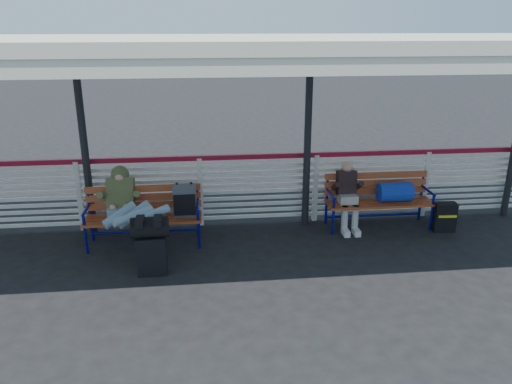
{
  "coord_description": "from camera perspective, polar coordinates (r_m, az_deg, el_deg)",
  "views": [
    {
      "loc": [
        0.06,
        -6.2,
        3.35
      ],
      "look_at": [
        0.86,
        1.0,
        0.87
      ],
      "focal_mm": 35.0,
      "sensor_mm": 36.0,
      "label": 1
    }
  ],
  "objects": [
    {
      "name": "fence",
      "position": [
        8.54,
        -6.38,
        0.37
      ],
      "size": [
        12.08,
        0.08,
        1.24
      ],
      "color": "silver",
      "rests_on": "ground"
    },
    {
      "name": "companion_person",
      "position": [
        8.51,
        10.44,
        -0.35
      ],
      "size": [
        0.32,
        0.66,
        1.15
      ],
      "color": "#ACAA9C",
      "rests_on": "ground"
    },
    {
      "name": "suitcase_side",
      "position": [
        8.96,
        20.72,
        -2.68
      ],
      "size": [
        0.37,
        0.24,
        0.5
      ],
      "rotation": [
        0.0,
        0.0,
        -0.07
      ],
      "color": "black",
      "rests_on": "ground"
    },
    {
      "name": "bench_right",
      "position": [
        8.73,
        14.64,
        -0.2
      ],
      "size": [
        1.8,
        0.56,
        0.92
      ],
      "color": "#B04B22",
      "rests_on": "ground"
    },
    {
      "name": "luggage_stack",
      "position": [
        7.06,
        -11.92,
        -5.76
      ],
      "size": [
        0.51,
        0.3,
        0.84
      ],
      "rotation": [
        0.0,
        0.0,
        0.03
      ],
      "color": "black",
      "rests_on": "ground"
    },
    {
      "name": "bench_left",
      "position": [
        7.95,
        -11.08,
        -1.68
      ],
      "size": [
        1.8,
        0.56,
        0.97
      ],
      "color": "#B04B22",
      "rests_on": "ground"
    },
    {
      "name": "ground",
      "position": [
        7.05,
        -6.12,
        -9.63
      ],
      "size": [
        60.0,
        60.0,
        0.0
      ],
      "primitive_type": "plane",
      "color": "black",
      "rests_on": "ground"
    },
    {
      "name": "canopy",
      "position": [
        7.08,
        -7.06,
        16.21
      ],
      "size": [
        12.6,
        3.6,
        3.16
      ],
      "color": "silver",
      "rests_on": "ground"
    },
    {
      "name": "traveler_man",
      "position": [
        7.64,
        -14.17,
        -1.96
      ],
      "size": [
        0.94,
        1.64,
        0.77
      ],
      "color": "#8AA3B9",
      "rests_on": "ground"
    }
  ]
}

